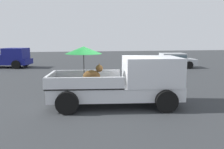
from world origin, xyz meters
name	(u,v)px	position (x,y,z in m)	size (l,w,h in m)	color
ground_plane	(115,105)	(0.00, 0.00, 0.00)	(80.00, 80.00, 0.00)	#2D3033
pickup_truck_main	(126,80)	(0.41, -0.05, 0.99)	(5.25, 2.79, 2.31)	black
pickup_truck_red	(6,58)	(-7.52, 13.44, 0.87)	(5.09, 3.01, 1.80)	black
parked_sedan_near	(172,60)	(7.50, 10.39, 0.74)	(4.50, 2.41, 1.33)	black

